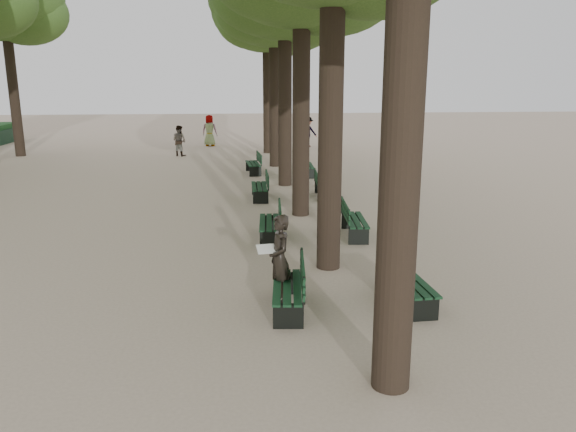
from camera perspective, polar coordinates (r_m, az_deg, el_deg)
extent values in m
plane|color=#BCA78E|center=(9.68, -1.77, -11.27)|extent=(120.00, 120.00, 0.00)
cylinder|color=#33261C|center=(7.07, 11.63, 10.69)|extent=(0.52, 0.52, 7.50)
cylinder|color=#33261C|center=(11.94, 4.40, 12.08)|extent=(0.52, 0.52, 7.50)
cylinder|color=#33261C|center=(16.88, 1.35, 12.61)|extent=(0.52, 0.52, 7.50)
cylinder|color=#33261C|center=(21.85, -0.31, 12.88)|extent=(0.52, 0.52, 7.50)
cylinder|color=#33261C|center=(26.83, -1.36, 13.05)|extent=(0.52, 0.52, 7.50)
cylinder|color=#33261C|center=(31.82, -2.09, 13.16)|extent=(0.52, 0.52, 7.50)
ellipsoid|color=#325A1E|center=(32.02, -2.15, 20.24)|extent=(6.00, 6.00, 4.50)
cylinder|color=#33261C|center=(33.73, -26.21, 12.25)|extent=(0.52, 0.52, 8.00)
cube|color=black|center=(10.27, -0.10, -8.37)|extent=(0.69, 1.84, 0.45)
cube|color=black|center=(10.18, -0.10, -7.20)|extent=(0.71, 1.84, 0.04)
cube|color=black|center=(10.10, 1.50, -5.77)|extent=(0.22, 1.80, 0.40)
cube|color=black|center=(14.70, -1.92, -1.49)|extent=(0.64, 1.83, 0.45)
cube|color=black|center=(14.64, -1.92, -0.64)|extent=(0.66, 1.83, 0.04)
cube|color=black|center=(14.58, -0.83, 0.39)|extent=(0.16, 1.80, 0.40)
cube|color=black|center=(19.62, -2.94, 2.39)|extent=(0.55, 1.81, 0.45)
cube|color=black|center=(19.58, -2.94, 3.03)|extent=(0.57, 1.81, 0.04)
cube|color=black|center=(19.54, -2.13, 3.83)|extent=(0.07, 1.80, 0.40)
cube|color=black|center=(24.95, -3.58, 4.84)|extent=(0.64, 1.83, 0.45)
cube|color=black|center=(24.92, -3.59, 5.35)|extent=(0.66, 1.83, 0.04)
cube|color=black|center=(24.91, -2.95, 5.98)|extent=(0.16, 1.80, 0.40)
cube|color=black|center=(10.79, 12.22, -7.57)|extent=(0.61, 1.82, 0.45)
cube|color=black|center=(10.71, 12.28, -6.45)|extent=(0.63, 1.82, 0.04)
cube|color=black|center=(10.53, 10.92, -5.19)|extent=(0.13, 1.80, 0.40)
cube|color=black|center=(15.05, 6.85, -1.23)|extent=(0.67, 1.84, 0.45)
cube|color=black|center=(14.99, 6.87, -0.39)|extent=(0.69, 1.84, 0.04)
cube|color=black|center=(14.89, 5.84, 0.61)|extent=(0.19, 1.80, 0.40)
cube|color=black|center=(19.90, 3.69, 2.54)|extent=(0.66, 1.84, 0.45)
cube|color=black|center=(19.86, 3.70, 3.18)|extent=(0.68, 1.84, 0.04)
cube|color=black|center=(19.79, 2.91, 3.94)|extent=(0.18, 1.80, 0.40)
cube|color=black|center=(24.39, 1.92, 4.65)|extent=(0.60, 1.82, 0.45)
cube|color=black|center=(24.36, 1.92, 5.17)|extent=(0.62, 1.82, 0.04)
cube|color=black|center=(24.29, 1.27, 5.80)|extent=(0.12, 1.80, 0.40)
imported|color=black|center=(10.42, -0.85, -4.41)|extent=(0.46, 0.73, 1.69)
cube|color=white|center=(10.34, -2.24, -3.36)|extent=(0.37, 0.29, 0.12)
imported|color=#262628|center=(34.79, 2.02, 8.54)|extent=(1.24, 0.75, 1.84)
imported|color=#262628|center=(31.16, -10.98, 7.51)|extent=(0.84, 0.73, 1.65)
imported|color=#262628|center=(35.53, -7.97, 8.60)|extent=(1.00, 0.60, 1.92)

